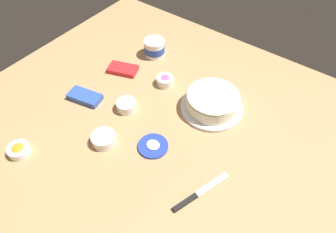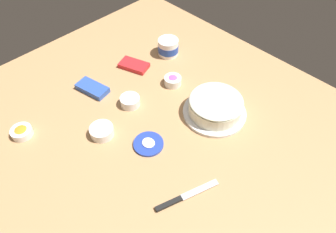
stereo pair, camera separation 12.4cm
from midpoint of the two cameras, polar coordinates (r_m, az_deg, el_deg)
name	(u,v)px [view 2 (the right image)]	position (r m, az deg, el deg)	size (l,w,h in m)	color
ground_plane	(142,127)	(1.25, -1.95, -2.10)	(1.54, 1.54, 0.00)	tan
frosted_cake	(215,107)	(1.29, 11.43, 1.66)	(0.26, 0.26, 0.09)	white
frosting_tub	(168,47)	(1.57, 2.35, 12.57)	(0.10, 0.10, 0.08)	white
frosting_tub_lid	(148,144)	(1.19, -0.64, -5.21)	(0.12, 0.12, 0.02)	#233DAD
spreading_knife	(182,198)	(1.08, 5.93, -14.87)	(0.09, 0.23, 0.01)	silver
sprinkle_bowl_orange	(22,132)	(1.31, -22.94, -2.76)	(0.08, 0.08, 0.03)	white
sprinkle_bowl_rainbow	(173,80)	(1.41, 3.41, 6.52)	(0.08, 0.08, 0.04)	white
sprinkle_bowl_blue	(102,131)	(1.22, -9.28, -2.81)	(0.09, 0.09, 0.04)	white
sprinkle_bowl_yellow	(130,101)	(1.32, -4.33, 2.72)	(0.08, 0.08, 0.04)	white
candy_box_lower	(92,88)	(1.41, -11.30, 4.96)	(0.14, 0.07, 0.03)	#2D51B2
candy_box_upper	(134,65)	(1.51, -3.93, 9.26)	(0.14, 0.08, 0.02)	red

